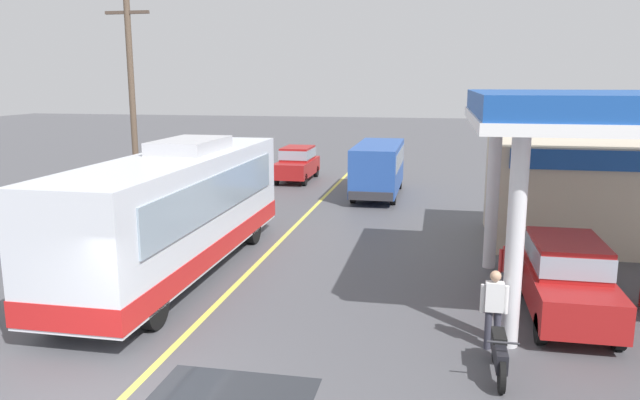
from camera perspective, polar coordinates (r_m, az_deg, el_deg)
ground at (r=29.51m, az=0.91°, el=0.79°), size 120.00×120.00×0.00m
lane_divider_stripe at (r=24.70m, az=-1.16°, el=-1.28°), size 0.16×50.00×0.01m
coach_bus_main at (r=17.36m, az=-13.22°, el=-1.17°), size 2.60×11.04×3.69m
gas_station_roadside at (r=19.94m, az=26.37°, el=2.19°), size 9.10×11.95×5.10m
car_at_pump at (r=14.92m, az=22.24°, el=-6.56°), size 1.70×4.20×1.82m
minibus_opposing_lane at (r=28.44m, az=5.52°, el=3.34°), size 2.04×6.13×2.44m
motorcycle_parked_forecourt at (r=11.90m, az=16.54°, el=-13.68°), size 0.55×1.80×0.92m
pedestrian_near_pump at (r=15.39m, az=17.51°, el=-6.03°), size 0.55×0.22×1.66m
pedestrian_by_shop at (r=12.76m, az=16.10°, el=-9.54°), size 0.55×0.22×1.66m
car_trailing_behind_bus at (r=32.73m, az=-2.16°, el=3.61°), size 1.70×4.20×1.82m
utility_pole_roadside at (r=25.19m, az=-17.28°, el=8.65°), size 1.80×0.24×8.51m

